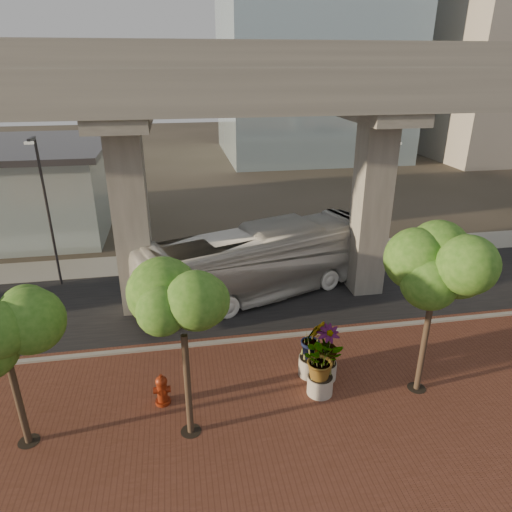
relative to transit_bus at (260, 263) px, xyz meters
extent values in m
plane|color=#332E25|center=(-0.27, -2.36, -1.87)|extent=(160.00, 160.00, 0.00)
cube|color=brown|center=(-0.27, -10.36, -1.84)|extent=(70.00, 13.00, 0.06)
cube|color=black|center=(-0.27, -0.36, -1.85)|extent=(90.00, 8.00, 0.04)
cube|color=#9B9990|center=(-0.27, -4.36, -1.79)|extent=(70.00, 0.25, 0.16)
cube|color=#9B9990|center=(-0.27, 5.14, -1.84)|extent=(90.00, 3.00, 0.06)
cube|color=#9B968C|center=(-0.27, -1.96, 8.63)|extent=(72.00, 2.40, 1.80)
cube|color=#9B968C|center=(-0.27, 1.24, 8.63)|extent=(72.00, 2.40, 1.80)
cube|color=#9B968C|center=(-0.27, -3.06, 10.03)|extent=(72.00, 0.12, 1.00)
cube|color=#9B968C|center=(-0.27, 2.34, 10.03)|extent=(72.00, 0.12, 1.00)
cube|color=#9F988F|center=(37.73, 33.64, 10.13)|extent=(18.00, 16.00, 24.00)
imported|color=silver|center=(0.00, 0.00, 0.00)|extent=(13.74, 7.41, 3.75)
cylinder|color=maroon|center=(-5.08, -7.86, -1.75)|extent=(0.56, 0.56, 0.12)
cylinder|color=maroon|center=(-5.08, -7.86, -1.30)|extent=(0.37, 0.37, 0.90)
sphere|color=maroon|center=(-5.08, -7.86, -0.85)|extent=(0.43, 0.43, 0.43)
cylinder|color=maroon|center=(-5.08, -7.86, -0.65)|extent=(0.12, 0.12, 0.15)
cylinder|color=maroon|center=(-5.08, -7.86, -1.23)|extent=(0.62, 0.25, 0.25)
cylinder|color=#A59E95|center=(0.76, -8.33, -1.44)|extent=(0.97, 0.97, 0.75)
imported|color=#2D6019|center=(0.76, -8.33, -0.25)|extent=(2.15, 2.15, 1.61)
cylinder|color=#A8A398|center=(1.23, -7.49, -1.47)|extent=(0.89, 0.89, 0.69)
imported|color=#2D6019|center=(1.23, -7.49, -0.30)|extent=(2.18, 2.18, 1.64)
cylinder|color=#9D998E|center=(0.76, -7.18, -1.41)|extent=(1.03, 1.03, 0.80)
imported|color=#2D6019|center=(0.76, -7.18, -0.15)|extent=(2.29, 2.29, 1.72)
cylinder|color=#453327|center=(-9.43, -8.99, -0.10)|extent=(0.22, 0.22, 3.42)
cylinder|color=black|center=(-9.43, -8.99, -1.81)|extent=(0.70, 0.70, 0.01)
cylinder|color=#453327|center=(-4.13, -9.46, 0.10)|extent=(0.22, 0.22, 3.82)
cylinder|color=black|center=(-4.13, -9.46, -1.81)|extent=(0.70, 0.70, 0.01)
cylinder|color=#453327|center=(4.52, -8.72, 0.07)|extent=(0.22, 0.22, 3.76)
cylinder|color=black|center=(4.52, -8.72, -1.81)|extent=(0.70, 0.70, 0.01)
cylinder|color=#2F2E34|center=(-10.88, 3.14, 2.22)|extent=(0.14, 0.14, 8.12)
cube|color=#2F2E34|center=(-10.88, 2.63, 6.28)|extent=(0.15, 1.01, 0.15)
cube|color=silver|center=(-10.88, 2.13, 6.18)|extent=(0.41, 0.20, 0.12)
cylinder|color=#302F35|center=(8.62, 4.08, 1.85)|extent=(0.13, 0.13, 7.37)
cube|color=#302F35|center=(8.62, 3.62, 5.54)|extent=(0.14, 0.92, 0.14)
cube|color=silver|center=(8.62, 3.16, 5.44)|extent=(0.37, 0.18, 0.11)
camera|label=1|loc=(-4.02, -21.58, 9.75)|focal=32.00mm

